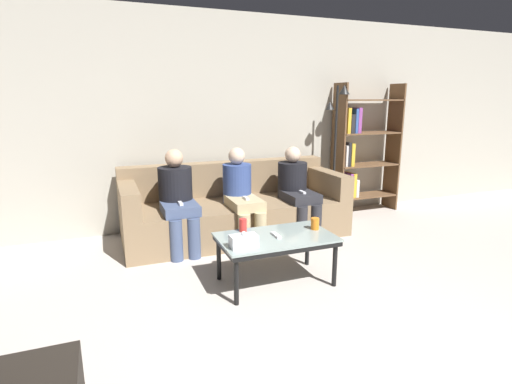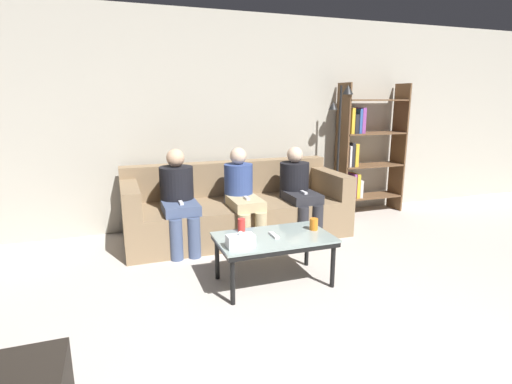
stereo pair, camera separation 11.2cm
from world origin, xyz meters
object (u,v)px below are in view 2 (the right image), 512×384
Objects in this scene: couch at (236,210)px; bookshelf at (363,152)px; coffee_table at (274,241)px; tissue_box at (241,241)px; game_remote at (274,235)px; seated_person_mid_right at (298,188)px; cup_near_right at (314,224)px; seated_person_mid_left at (242,193)px; standing_lamp at (340,138)px; cup_near_left at (241,225)px; seated_person_left_end at (179,196)px.

bookshelf is at bearing 9.60° from couch.
tissue_box is at bearing -157.71° from coffee_table.
game_remote is 1.36m from seated_person_mid_right.
couch is 17.00× the size of game_remote.
seated_person_mid_right reaches higher than cup_near_right.
couch is 1.43× the size of bookshelf.
game_remote is 1.11m from seated_person_mid_left.
tissue_box is 0.37m from game_remote.
coffee_table is 0.38m from tissue_box.
seated_person_mid_left reaches higher than tissue_box.
seated_person_mid_left is at bearing -163.62° from bookshelf.
seated_person_mid_left is at bearing -90.00° from couch.
tissue_box is at bearing -166.28° from cup_near_right.
bookshelf is (2.35, 1.81, 0.38)m from tissue_box.
seated_person_mid_left is (-1.47, -0.43, -0.52)m from standing_lamp.
standing_lamp is at bearing 44.83° from coffee_table.
seated_person_left_end is at bearing 114.22° from cup_near_left.
cup_near_left is 0.11× the size of seated_person_mid_left.
coffee_table is (-0.07, -1.34, 0.09)m from couch.
coffee_table is at bearing -124.16° from seated_person_mid_right.
tissue_box is (-0.34, -0.14, 0.09)m from coffee_table.
seated_person_mid_left is (0.07, 1.10, 0.17)m from coffee_table.
cup_near_right is at bearing 5.84° from coffee_table.
game_remote is at bearing 97.13° from coffee_table.
seated_person_mid_right reaches higher than cup_near_left.
cup_near_right is 0.41m from game_remote.
seated_person_left_end is at bearing 179.58° from seated_person_mid_right.
standing_lamp is 2.26m from seated_person_left_end.
cup_near_left is at bearing -104.40° from couch.
game_remote is at bearing -45.32° from cup_near_left.
tissue_box is at bearing -108.63° from cup_near_left.
standing_lamp reaches higher than game_remote.
coffee_table is 9.37× the size of cup_near_right.
bookshelf is 1.39m from seated_person_mid_right.
coffee_table is at bearing -92.81° from couch.
bookshelf is at bearing 16.98° from standing_lamp.
couch is 1.35m from coffee_table.
standing_lamp is (1.54, 1.53, 0.69)m from coffee_table.
bookshelf is at bearing 11.53° from seated_person_left_end.
standing_lamp is at bearing -163.02° from bookshelf.
standing_lamp is 1.62m from seated_person_mid_left.
cup_near_left is 0.06× the size of bookshelf.
seated_person_mid_right reaches higher than tissue_box.
seated_person_left_end is 1.03× the size of seated_person_mid_right.
bookshelf is (2.00, 1.67, 0.42)m from game_remote.
couch is at bearing -172.80° from standing_lamp.
cup_near_left is 0.52× the size of tissue_box.
coffee_table is at bearing -140.15° from bookshelf.
seated_person_mid_right is (-0.78, -0.41, -0.52)m from standing_lamp.
standing_lamp is at bearing 16.19° from seated_person_mid_left.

